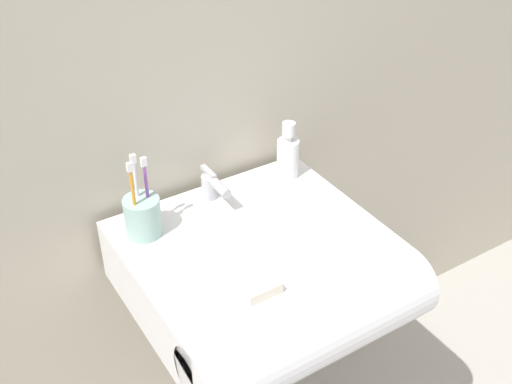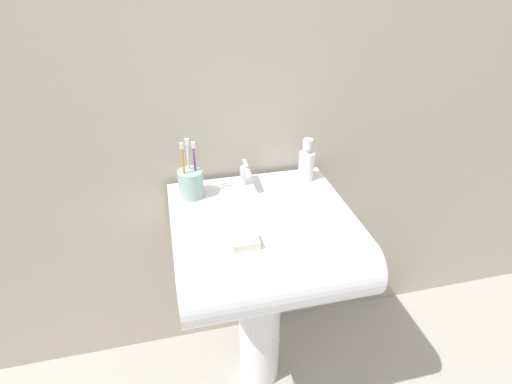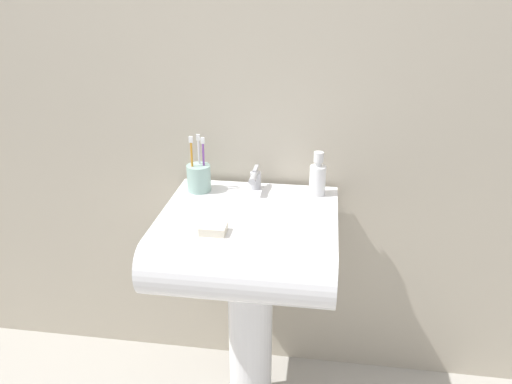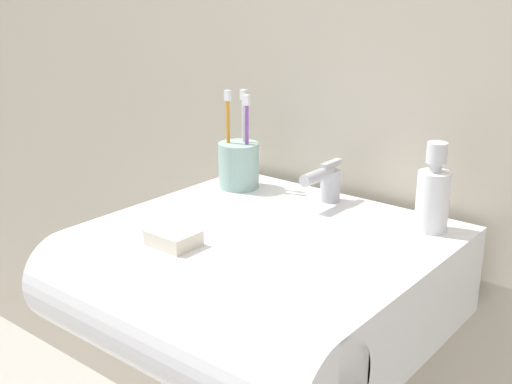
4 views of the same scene
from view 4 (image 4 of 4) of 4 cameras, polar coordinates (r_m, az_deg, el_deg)
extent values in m
cube|color=white|center=(1.08, 1.62, -7.11)|extent=(0.53, 0.45, 0.15)
cylinder|color=white|center=(0.93, -7.09, -11.71)|extent=(0.53, 0.15, 0.15)
cylinder|color=#B7B7BC|center=(1.18, 6.63, 0.57)|extent=(0.04, 0.04, 0.06)
cylinder|color=#B7B7BC|center=(1.14, 5.52, 1.46)|extent=(0.02, 0.09, 0.02)
cube|color=#B7B7BC|center=(1.17, 6.70, 2.49)|extent=(0.01, 0.06, 0.01)
cylinder|color=#99BFB2|center=(1.25, -1.54, 2.39)|extent=(0.08, 0.08, 0.09)
cylinder|color=orange|center=(1.24, -2.48, 4.60)|extent=(0.01, 0.01, 0.16)
cube|color=white|center=(1.22, -2.54, 8.57)|extent=(0.01, 0.01, 0.02)
cylinder|color=purple|center=(1.23, -0.81, 4.32)|extent=(0.01, 0.01, 0.15)
cube|color=white|center=(1.21, -0.83, 8.18)|extent=(0.01, 0.01, 0.02)
cylinder|color=white|center=(1.25, -1.09, 4.69)|extent=(0.01, 0.01, 0.16)
cube|color=white|center=(1.23, -1.12, 8.64)|extent=(0.01, 0.01, 0.02)
cylinder|color=white|center=(1.07, 15.42, -0.80)|extent=(0.05, 0.05, 0.10)
cylinder|color=silver|center=(1.05, 15.67, 2.12)|extent=(0.02, 0.02, 0.01)
cylinder|color=silver|center=(1.05, 15.79, 3.38)|extent=(0.03, 0.03, 0.03)
cube|color=silver|center=(0.99, -7.35, -4.08)|extent=(0.07, 0.06, 0.02)
camera|label=1|loc=(1.26, -66.00, 30.87)|focal=45.00mm
camera|label=2|loc=(0.90, -70.75, 25.46)|focal=28.00mm
camera|label=3|loc=(0.74, -113.67, 15.72)|focal=35.00mm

